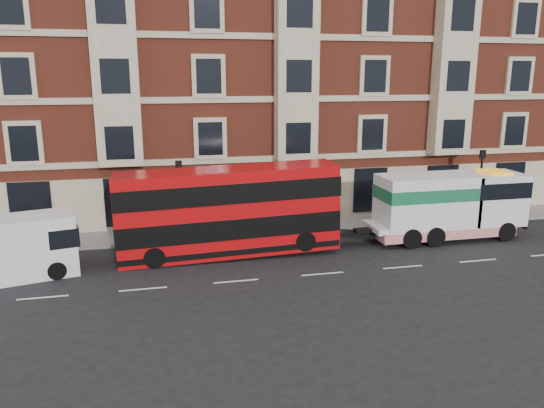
{
  "coord_description": "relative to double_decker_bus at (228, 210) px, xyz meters",
  "views": [
    {
      "loc": [
        -7.31,
        -21.73,
        8.86
      ],
      "look_at": [
        -1.46,
        4.0,
        2.43
      ],
      "focal_mm": 35.0,
      "sensor_mm": 36.0,
      "label": 1
    }
  ],
  "objects": [
    {
      "name": "ground",
      "position": [
        3.77,
        -3.64,
        -2.34
      ],
      "size": [
        120.0,
        120.0,
        0.0
      ],
      "primitive_type": "plane",
      "color": "black",
      "rests_on": "ground"
    },
    {
      "name": "sidewalk",
      "position": [
        3.77,
        3.86,
        -2.27
      ],
      "size": [
        90.0,
        3.0,
        0.15
      ],
      "primitive_type": "cube",
      "color": "slate",
      "rests_on": "ground"
    },
    {
      "name": "victorian_terrace",
      "position": [
        4.27,
        11.36,
        7.72
      ],
      "size": [
        45.0,
        12.0,
        20.4
      ],
      "color": "brown",
      "rests_on": "ground"
    },
    {
      "name": "lamp_post_west",
      "position": [
        -2.23,
        2.56,
        0.34
      ],
      "size": [
        0.35,
        0.15,
        4.35
      ],
      "color": "black",
      "rests_on": "sidewalk"
    },
    {
      "name": "lamp_post_east",
      "position": [
        15.77,
        2.56,
        0.34
      ],
      "size": [
        0.35,
        0.15,
        4.35
      ],
      "color": "black",
      "rests_on": "sidewalk"
    },
    {
      "name": "double_decker_bus",
      "position": [
        0.0,
        0.0,
        0.0
      ],
      "size": [
        10.92,
        2.51,
        4.42
      ],
      "color": "#BA0A0D",
      "rests_on": "ground"
    },
    {
      "name": "tow_truck",
      "position": [
        12.06,
        -0.0,
        -0.41
      ],
      "size": [
        8.74,
        2.58,
        3.64
      ],
      "color": "white",
      "rests_on": "ground"
    },
    {
      "name": "box_van",
      "position": [
        -9.85,
        -1.05,
        -0.97
      ],
      "size": [
        5.7,
        3.36,
        2.78
      ],
      "rotation": [
        0.0,
        0.0,
        0.24
      ],
      "color": "white",
      "rests_on": "ground"
    },
    {
      "name": "pedestrian",
      "position": [
        -9.7,
        2.59,
        -1.33
      ],
      "size": [
        0.69,
        0.52,
        1.72
      ],
      "primitive_type": "imported",
      "rotation": [
        0.0,
        0.0,
        -0.18
      ],
      "color": "#1C1B36",
      "rests_on": "sidewalk"
    }
  ]
}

